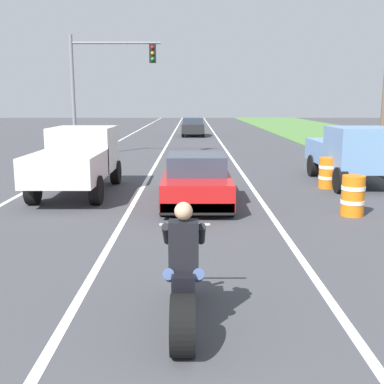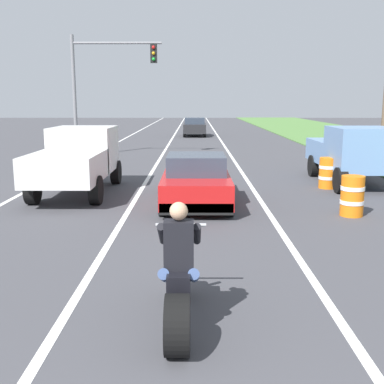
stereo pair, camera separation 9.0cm
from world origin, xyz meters
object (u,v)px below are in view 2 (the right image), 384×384
object	(u,v)px
sports_car_red	(196,181)
pickup_truck_left_lane_white	(77,157)
pickup_truck_right_shoulder_light_blue	(352,152)
construction_barrel_mid	(328,173)
traffic_light_mast_near	(101,77)
motorcycle_with_rider	(179,284)
construction_barrel_nearest	(352,196)
distant_car_far_ahead	(195,127)

from	to	relation	value
sports_car_red	pickup_truck_left_lane_white	world-z (taller)	pickup_truck_left_lane_white
pickup_truck_right_shoulder_light_blue	construction_barrel_mid	size ratio (longest dim) A/B	4.80
traffic_light_mast_near	motorcycle_with_rider	bearing A→B (deg)	-76.47
sports_car_red	construction_barrel_nearest	xyz separation A→B (m)	(3.85, -1.49, -0.13)
construction_barrel_nearest	construction_barrel_mid	xyz separation A→B (m)	(0.44, 3.78, 0.00)
sports_car_red	pickup_truck_right_shoulder_light_blue	distance (m)	6.21
construction_barrel_mid	traffic_light_mast_near	bearing A→B (deg)	135.36
motorcycle_with_rider	construction_barrel_nearest	world-z (taller)	motorcycle_with_rider
motorcycle_with_rider	sports_car_red	distance (m)	7.43
pickup_truck_right_shoulder_light_blue	pickup_truck_left_lane_white	bearing A→B (deg)	-168.87
construction_barrel_nearest	construction_barrel_mid	world-z (taller)	same
construction_barrel_mid	distant_car_far_ahead	distance (m)	23.69
construction_barrel_nearest	distant_car_far_ahead	world-z (taller)	distant_car_far_ahead
motorcycle_with_rider	pickup_truck_right_shoulder_light_blue	distance (m)	11.97
pickup_truck_right_shoulder_light_blue	traffic_light_mast_near	bearing A→B (deg)	141.39
traffic_light_mast_near	construction_barrel_nearest	distance (m)	15.66
construction_barrel_mid	distant_car_far_ahead	world-z (taller)	distant_car_far_ahead
pickup_truck_right_shoulder_light_blue	construction_barrel_nearest	size ratio (longest dim) A/B	4.80
traffic_light_mast_near	construction_barrel_mid	world-z (taller)	traffic_light_mast_near
pickup_truck_left_lane_white	construction_barrel_mid	xyz separation A→B (m)	(7.91, 0.88, -0.60)
pickup_truck_left_lane_white	construction_barrel_nearest	world-z (taller)	pickup_truck_left_lane_white
pickup_truck_left_lane_white	distant_car_far_ahead	bearing A→B (deg)	81.59
motorcycle_with_rider	construction_barrel_mid	world-z (taller)	motorcycle_with_rider
traffic_light_mast_near	construction_barrel_nearest	bearing A→B (deg)	-55.97
sports_car_red	distant_car_far_ahead	distance (m)	25.57
pickup_truck_right_shoulder_light_blue	construction_barrel_nearest	distance (m)	4.92
pickup_truck_left_lane_white	distant_car_far_ahead	distance (m)	24.43
motorcycle_with_rider	pickup_truck_right_shoulder_light_blue	size ratio (longest dim) A/B	0.46
motorcycle_with_rider	construction_barrel_nearest	size ratio (longest dim) A/B	2.21
sports_car_red	construction_barrel_nearest	distance (m)	4.13
motorcycle_with_rider	traffic_light_mast_near	world-z (taller)	traffic_light_mast_near
pickup_truck_left_lane_white	traffic_light_mast_near	xyz separation A→B (m)	(-1.08, 9.76, 2.88)
construction_barrel_mid	construction_barrel_nearest	bearing A→B (deg)	-96.72
motorcycle_with_rider	construction_barrel_nearest	distance (m)	7.20
sports_car_red	pickup_truck_left_lane_white	distance (m)	3.91
motorcycle_with_rider	traffic_light_mast_near	bearing A→B (deg)	103.53
pickup_truck_right_shoulder_light_blue	distant_car_far_ahead	size ratio (longest dim) A/B	1.20
traffic_light_mast_near	distant_car_far_ahead	size ratio (longest dim) A/B	1.50
pickup_truck_right_shoulder_light_blue	construction_barrel_nearest	world-z (taller)	pickup_truck_right_shoulder_light_blue
distant_car_far_ahead	motorcycle_with_rider	bearing A→B (deg)	-90.31
traffic_light_mast_near	construction_barrel_mid	size ratio (longest dim) A/B	6.00
pickup_truck_right_shoulder_light_blue	construction_barrel_nearest	bearing A→B (deg)	-107.57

